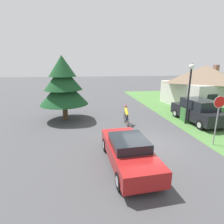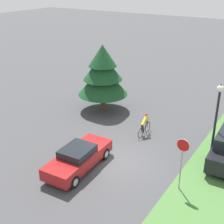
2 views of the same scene
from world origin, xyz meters
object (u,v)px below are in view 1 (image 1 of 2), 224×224
object	(u,v)px
cottage_house	(203,85)
cyclist	(126,116)
parked_suv_right	(198,111)
conifer_tall_near	(63,84)
street_lamp	(190,83)
sedan_left_lane	(128,151)
stop_sign	(218,111)

from	to	relation	value
cottage_house	cyclist	distance (m)	11.97
parked_suv_right	conifer_tall_near	bearing A→B (deg)	74.62
street_lamp	conifer_tall_near	bearing A→B (deg)	164.44
sedan_left_lane	parked_suv_right	xyz separation A→B (m)	(7.28, 5.46, 0.26)
stop_sign	street_lamp	xyz separation A→B (m)	(0.53, 3.88, 1.20)
conifer_tall_near	sedan_left_lane	bearing A→B (deg)	-65.35
cottage_house	street_lamp	bearing A→B (deg)	-137.61
cottage_house	sedan_left_lane	size ratio (longest dim) A/B	1.73
cottage_house	parked_suv_right	xyz separation A→B (m)	(-4.52, -5.81, -1.46)
cyclist	conifer_tall_near	size ratio (longest dim) A/B	0.33
cottage_house	conifer_tall_near	xyz separation A→B (m)	(-15.45, -3.30, 0.69)
cyclist	stop_sign	world-z (taller)	stop_sign
stop_sign	street_lamp	bearing A→B (deg)	-94.66
cottage_house	conifer_tall_near	distance (m)	15.82
sedan_left_lane	parked_suv_right	bearing A→B (deg)	-56.00
conifer_tall_near	stop_sign	bearing A→B (deg)	-35.51
parked_suv_right	stop_sign	bearing A→B (deg)	155.38
parked_suv_right	stop_sign	xyz separation A→B (m)	(-1.67, -4.10, 1.11)
parked_suv_right	street_lamp	size ratio (longest dim) A/B	1.04
parked_suv_right	sedan_left_lane	bearing A→B (deg)	124.41
sedan_left_lane	stop_sign	bearing A→B (deg)	-79.26
conifer_tall_near	parked_suv_right	bearing A→B (deg)	-12.93
stop_sign	cottage_house	bearing A→B (deg)	-118.80
street_lamp	stop_sign	bearing A→B (deg)	-97.84
sedan_left_lane	conifer_tall_near	distance (m)	9.09
cottage_house	conifer_tall_near	world-z (taller)	conifer_tall_near
stop_sign	parked_suv_right	bearing A→B (deg)	-108.99
cyclist	parked_suv_right	bearing A→B (deg)	-92.25
street_lamp	sedan_left_lane	bearing A→B (deg)	-139.55
parked_suv_right	stop_sign	world-z (taller)	stop_sign
cottage_house	conifer_tall_near	bearing A→B (deg)	-172.40
street_lamp	cyclist	bearing A→B (deg)	173.89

